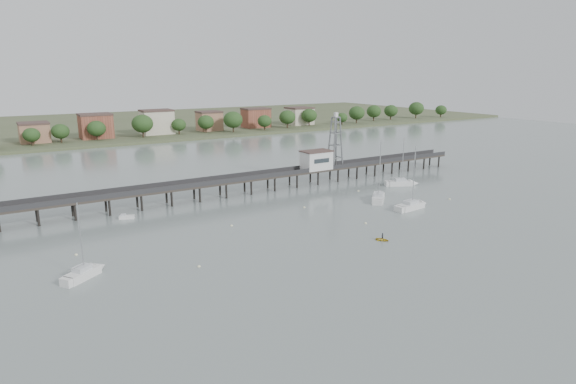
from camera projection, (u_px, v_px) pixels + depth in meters
name	position (u px, v px, depth m)	size (l,w,h in m)	color
ground_plane	(409.00, 278.00, 73.19)	(500.00, 500.00, 0.00)	gray
pier	(235.00, 180.00, 121.65)	(150.00, 5.00, 5.50)	#2D2823
pier_building	(316.00, 160.00, 133.78)	(8.40, 5.40, 5.30)	silver
lattice_tower	(335.00, 142.00, 136.04)	(3.20, 3.20, 15.50)	slate
sailboat_d	(415.00, 205.00, 110.79)	(9.62, 3.68, 15.40)	white
sailboat_e	(405.00, 183.00, 132.65)	(8.84, 6.02, 14.19)	white
sailboat_a	(88.00, 272.00, 73.95)	(7.37, 6.14, 12.46)	white
sailboat_c	(379.00, 197.00, 118.39)	(8.64, 8.49, 15.39)	white
white_tender	(126.00, 217.00, 102.61)	(3.35, 2.36, 1.20)	white
yellow_dinghy	(382.00, 240.00, 89.51)	(1.77, 0.51, 2.48)	gold
dinghy_occupant	(382.00, 240.00, 89.51)	(0.44, 1.21, 0.29)	black
mooring_buoys	(299.00, 220.00, 101.80)	(84.76, 26.00, 0.39)	#FAF9C3
far_shore	(96.00, 126.00, 270.31)	(500.00, 170.00, 10.40)	#475133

